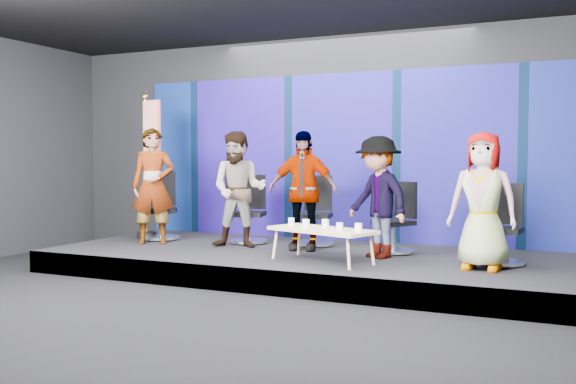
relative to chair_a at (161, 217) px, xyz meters
The scene contains 21 objects.
ground 3.87m from the chair_a, 47.22° to the right, with size 10.00×10.00×0.00m, color black.
room_walls 4.21m from the chair_a, 47.22° to the right, with size 10.02×8.02×3.51m.
riser 2.65m from the chair_a, ahead, with size 7.00×3.00×0.30m, color black.
backdrop 2.99m from the chair_a, 24.02° to the left, with size 7.00×0.08×2.60m, color navy.
chair_a is the anchor object (origin of this frame).
panelist_a 0.72m from the chair_a, 66.96° to the right, with size 0.63×0.41×1.73m, color black.
chair_b 1.48m from the chair_a, ahead, with size 0.71×0.71×1.03m.
panelist_b 1.66m from the chair_a, 10.47° to the right, with size 0.81×0.63×1.66m, color black.
chair_c 2.51m from the chair_a, ahead, with size 0.68×0.68×1.03m.
panelist_c 2.54m from the chair_a, ahead, with size 0.97×0.41×1.66m, color black.
chair_d 3.76m from the chair_a, ahead, with size 0.75×0.75×0.96m.
panelist_d 3.69m from the chair_a, ahead, with size 1.01×0.58×1.56m, color black.
chair_e 5.17m from the chair_a, ahead, with size 0.60×0.60×0.98m.
panelist_e 5.07m from the chair_a, ahead, with size 0.77×0.50×1.58m, color black.
coffee_table 3.28m from the chair_a, 17.82° to the right, with size 1.47×0.99×0.42m.
mug_a 2.76m from the chair_a, 17.50° to the right, with size 0.08×0.08×0.10m, color white.
mug_b 3.08m from the chair_a, 19.13° to the right, with size 0.09×0.09×0.10m, color white.
mug_c 3.26m from the chair_a, 16.15° to the right, with size 0.09×0.09×0.10m, color white.
mug_d 3.60m from the chair_a, 18.67° to the right, with size 0.08×0.08×0.10m, color white.
mug_e 3.84m from the chair_a, 17.87° to the right, with size 0.09×0.09×0.10m, color white.
flag_stand 0.89m from the chair_a, behind, with size 0.52×0.31×2.31m.
Camera 1 is at (3.42, -5.52, 1.58)m, focal length 40.00 mm.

